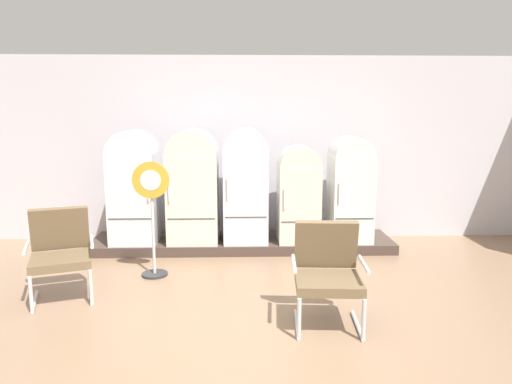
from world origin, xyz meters
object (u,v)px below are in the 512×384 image
Objects in this scene: refrigerator_2 at (246,182)px; armchair_right at (328,269)px; armchair_left at (61,250)px; sign_stand at (153,222)px; refrigerator_1 at (193,183)px; refrigerator_4 at (350,186)px; refrigerator_3 at (299,191)px; refrigerator_0 at (134,184)px.

refrigerator_2 is 1.68× the size of armchair_right.
sign_stand is at bearing 35.10° from armchair_left.
refrigerator_1 is at bearing 53.54° from armchair_left.
sign_stand reaches higher than armchair_right.
refrigerator_4 is 2.59m from armchair_right.
refrigerator_1 is 1.07× the size of refrigerator_4.
sign_stand is (-1.91, 1.36, 0.16)m from armchair_right.
refrigerator_2 is at bearing 107.39° from armchair_right.
sign_stand is at bearing -157.94° from refrigerator_4.
refrigerator_4 is (2.29, -0.02, -0.05)m from refrigerator_1.
refrigerator_3 is 0.92× the size of refrigerator_4.
refrigerator_2 is at bearing 42.98° from sign_stand.
armchair_right is 0.68× the size of sign_stand.
refrigerator_2 reaches higher than refrigerator_3.
refrigerator_1 reaches higher than armchair_left.
refrigerator_0 is at bearing 75.74° from armchair_left.
armchair_left is at bearing -144.90° from sign_stand.
refrigerator_0 is 1.13× the size of sign_stand.
refrigerator_3 is at bearing -1.40° from refrigerator_1.
refrigerator_1 is 2.29m from refrigerator_4.
refrigerator_0 is 1.21m from sign_stand.
refrigerator_2 reaches higher than armchair_left.
sign_stand is (0.46, -1.08, -0.31)m from refrigerator_0.
refrigerator_4 is at bearing 0.54° from refrigerator_2.
refrigerator_0 is 1.65× the size of armchair_left.
refrigerator_0 is 1.81m from armchair_left.
refrigerator_4 is at bearing -0.51° from refrigerator_1.
refrigerator_0 is 1.16× the size of refrigerator_3.
armchair_right is at bearing -14.63° from armchair_left.
refrigerator_4 reaches higher than armchair_right.
refrigerator_3 reaches higher than armchair_right.
sign_stand is at bearing -66.96° from refrigerator_0.
refrigerator_4 is 1.06× the size of sign_stand.
refrigerator_1 reaches higher than refrigerator_3.
sign_stand is at bearing -137.02° from refrigerator_2.
refrigerator_0 is at bearing 134.23° from armchair_right.
refrigerator_1 is 1.17× the size of refrigerator_3.
refrigerator_2 reaches higher than refrigerator_4.
refrigerator_3 is at bearing -0.16° from refrigerator_2.
refrigerator_3 is 0.97× the size of sign_stand.
refrigerator_4 reaches higher than armchair_left.
refrigerator_0 is at bearing 179.85° from refrigerator_2.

